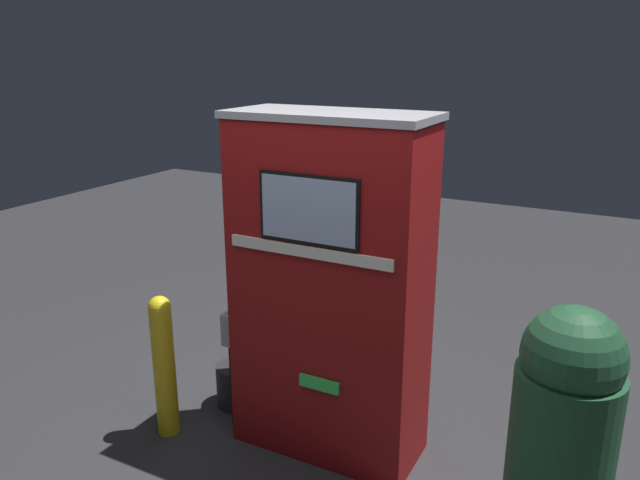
% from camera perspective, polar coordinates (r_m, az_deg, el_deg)
% --- Properties ---
extents(ground_plane, '(14.00, 14.00, 0.00)m').
position_cam_1_polar(ground_plane, '(3.87, -0.90, -19.82)').
color(ground_plane, '#2D2D30').
extents(gas_pump, '(1.19, 0.52, 2.01)m').
position_cam_1_polar(gas_pump, '(3.56, 0.87, -4.58)').
color(gas_pump, maroon).
rests_on(gas_pump, ground_plane).
extents(safety_bollard, '(0.14, 0.14, 0.92)m').
position_cam_1_polar(safety_bollard, '(4.00, -14.08, -10.82)').
color(safety_bollard, yellow).
rests_on(safety_bollard, ground_plane).
extents(trash_bin, '(0.49, 0.49, 1.23)m').
position_cam_1_polar(trash_bin, '(3.26, 21.39, -15.58)').
color(trash_bin, '#1E4C2D').
rests_on(trash_bin, ground_plane).
extents(squeegee_bucket, '(0.28, 0.28, 0.64)m').
position_cam_1_polar(squeegee_bucket, '(4.38, -7.55, -12.93)').
color(squeegee_bucket, '#262628').
rests_on(squeegee_bucket, ground_plane).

